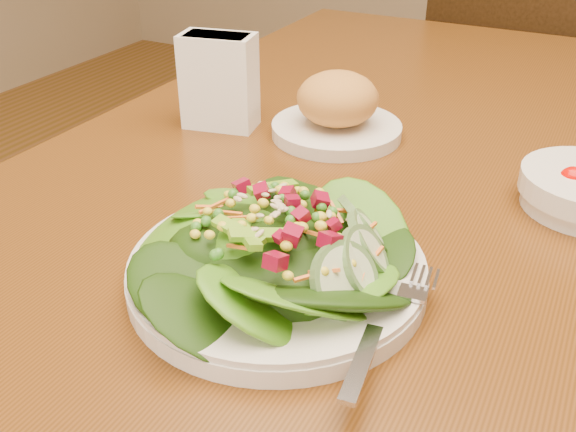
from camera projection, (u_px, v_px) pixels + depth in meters
name	position (u px, v px, depth m)	size (l,w,h in m)	color
dining_table	(416.00, 248.00, 0.78)	(0.90, 1.40, 0.75)	#5F3311
chair_far	(524.00, 104.00, 1.58)	(0.54, 0.54, 0.97)	#311E0D
salad_plate	(286.00, 258.00, 0.53)	(0.26, 0.25, 0.07)	silver
bread_plate	(337.00, 111.00, 0.80)	(0.17, 0.17, 0.08)	silver
napkin_holder	(219.00, 79.00, 0.82)	(0.10, 0.07, 0.12)	white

